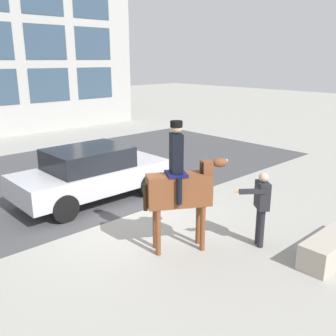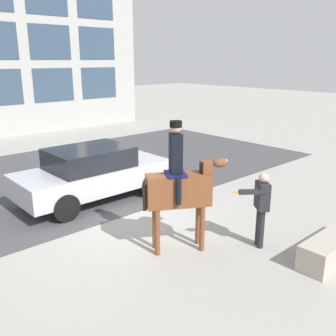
{
  "view_description": "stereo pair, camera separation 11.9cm",
  "coord_description": "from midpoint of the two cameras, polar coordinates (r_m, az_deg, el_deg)",
  "views": [
    {
      "loc": [
        -5.06,
        -6.71,
        3.86
      ],
      "look_at": [
        0.25,
        -0.98,
        1.58
      ],
      "focal_mm": 40.0,
      "sensor_mm": 36.0,
      "label": 1
    },
    {
      "loc": [
        -4.97,
        -6.79,
        3.86
      ],
      "look_at": [
        0.25,
        -0.98,
        1.58
      ],
      "focal_mm": 40.0,
      "sensor_mm": 36.0,
      "label": 2
    }
  ],
  "objects": [
    {
      "name": "ground_plane",
      "position": [
        9.25,
        -4.92,
        -8.46
      ],
      "size": [
        80.0,
        80.0,
        0.0
      ],
      "primitive_type": "plane",
      "color": "#9E9B93"
    },
    {
      "name": "road_surface",
      "position": [
        13.13,
        -17.58,
        -1.62
      ],
      "size": [
        19.59,
        8.5,
        0.01
      ],
      "color": "#444447",
      "rests_on": "ground_plane"
    },
    {
      "name": "street_car_near_lane",
      "position": [
        10.71,
        -11.08,
        -0.68
      ],
      "size": [
        4.31,
        1.93,
        1.52
      ],
      "color": "#B7B7BC",
      "rests_on": "ground_plane"
    },
    {
      "name": "pedestrian_bystander",
      "position": [
        8.06,
        14.41,
        -5.35
      ],
      "size": [
        0.9,
        0.53,
        1.63
      ],
      "rotation": [
        0.0,
        0.0,
        2.49
      ],
      "color": "#232328",
      "rests_on": "ground_plane"
    },
    {
      "name": "mounted_horse_lead",
      "position": [
        7.55,
        2.29,
        -2.79
      ],
      "size": [
        1.6,
        1.12,
        2.72
      ],
      "rotation": [
        0.0,
        0.0,
        -0.53
      ],
      "color": "brown",
      "rests_on": "ground_plane"
    }
  ]
}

